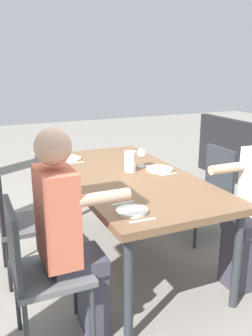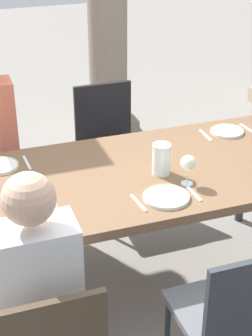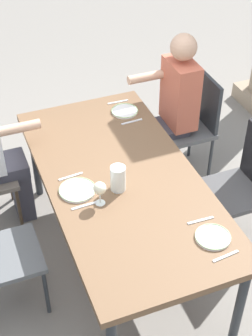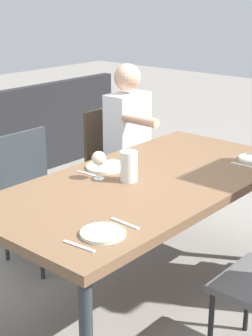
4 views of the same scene
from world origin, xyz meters
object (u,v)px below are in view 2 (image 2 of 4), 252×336
(wine_glass_1, at_px, (188,164))
(plate_1, at_px, (166,197))
(chair_mid_north, at_px, (108,142))
(plate_0, at_px, (0,166))
(chair_mid_south, at_px, (233,313))
(plate_2, at_px, (227,131))
(water_pitcher, at_px, (161,161))
(dining_table, at_px, (141,181))
(diner_man_white, at_px, (37,295))

(wine_glass_1, bearing_deg, plate_1, -148.18)
(chair_mid_north, relative_size, plate_0, 4.41)
(chair_mid_south, bearing_deg, chair_mid_north, 90.00)
(chair_mid_north, distance_m, plate_2, 0.90)
(water_pitcher, bearing_deg, plate_0, 156.19)
(dining_table, distance_m, chair_mid_south, 0.94)
(dining_table, bearing_deg, wine_glass_1, -50.03)
(plate_2, bearing_deg, dining_table, -156.43)
(diner_man_white, height_order, plate_2, diner_man_white)
(wine_glass_1, xyz_separation_m, water_pitcher, (-0.09, 0.15, -0.04))
(chair_mid_north, bearing_deg, plate_2, -45.75)
(dining_table, xyz_separation_m, water_pitcher, (0.09, -0.06, 0.14))
(diner_man_white, relative_size, plate_0, 6.18)
(chair_mid_north, height_order, plate_2, chair_mid_north)
(wine_glass_1, bearing_deg, dining_table, 129.97)
(chair_mid_north, height_order, plate_1, chair_mid_north)
(chair_mid_south, height_order, plate_2, chair_mid_south)
(chair_mid_north, distance_m, chair_mid_south, 1.83)
(chair_mid_south, distance_m, water_pitcher, 0.92)
(dining_table, height_order, plate_0, plate_0)
(wine_glass_1, bearing_deg, chair_mid_north, 94.29)
(chair_mid_south, height_order, wine_glass_1, wine_glass_1)
(dining_table, xyz_separation_m, wine_glass_1, (0.18, -0.21, 0.18))
(chair_mid_north, relative_size, wine_glass_1, 5.56)
(plate_0, xyz_separation_m, plate_1, (0.75, -0.61, -0.00))
(chair_mid_south, relative_size, diner_man_white, 0.69)
(plate_1, distance_m, plate_2, 0.91)
(chair_mid_north, bearing_deg, diner_man_white, -116.81)
(plate_0, bearing_deg, chair_mid_south, -55.89)
(plate_1, relative_size, wine_glass_1, 1.44)
(diner_man_white, bearing_deg, wine_glass_1, 28.99)
(diner_man_white, relative_size, wine_glass_1, 7.79)
(diner_man_white, distance_m, plate_0, 1.02)
(dining_table, xyz_separation_m, plate_1, (0.02, -0.31, 0.07))
(plate_0, relative_size, wine_glass_1, 1.26)
(dining_table, distance_m, chair_mid_north, 0.94)
(chair_mid_north, xyz_separation_m, diner_man_white, (-0.82, -1.63, 0.17))
(chair_mid_north, distance_m, diner_man_white, 1.84)
(wine_glass_1, xyz_separation_m, plate_2, (0.51, 0.51, -0.11))
(plate_1, bearing_deg, chair_mid_south, -82.74)
(plate_0, distance_m, plate_2, 1.42)
(plate_1, xyz_separation_m, wine_glass_1, (0.16, 0.10, 0.11))
(dining_table, height_order, water_pitcher, water_pitcher)
(chair_mid_south, xyz_separation_m, plate_2, (0.60, 1.21, 0.27))
(plate_2, height_order, water_pitcher, water_pitcher)
(diner_man_white, distance_m, plate_2, 1.75)
(plate_0, height_order, water_pitcher, water_pitcher)
(chair_mid_south, distance_m, plate_2, 1.38)
(chair_mid_south, xyz_separation_m, water_pitcher, (-0.00, 0.85, 0.34))
(water_pitcher, bearing_deg, plate_2, 31.03)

